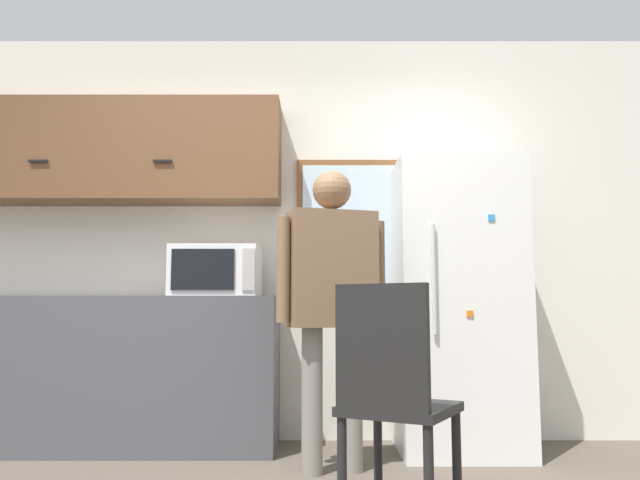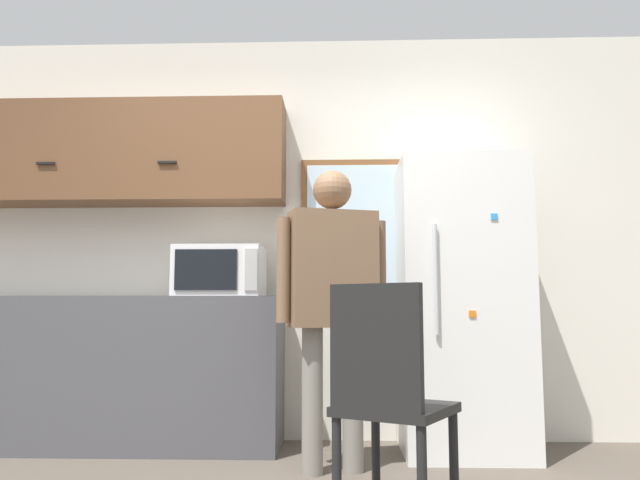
{
  "view_description": "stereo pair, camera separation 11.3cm",
  "coord_description": "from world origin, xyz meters",
  "px_view_note": "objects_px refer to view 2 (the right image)",
  "views": [
    {
      "loc": [
        0.3,
        -2.33,
        0.83
      ],
      "look_at": [
        0.29,
        1.0,
        1.21
      ],
      "focal_mm": 35.0,
      "sensor_mm": 36.0,
      "label": 1
    },
    {
      "loc": [
        0.41,
        -2.33,
        0.83
      ],
      "look_at": [
        0.29,
        1.0,
        1.21
      ],
      "focal_mm": 35.0,
      "sensor_mm": 36.0,
      "label": 2
    }
  ],
  "objects_px": {
    "microwave": "(221,272)",
    "refrigerator": "(461,305)",
    "chair": "(387,390)",
    "person": "(332,285)"
  },
  "relations": [
    {
      "from": "microwave",
      "to": "refrigerator",
      "type": "distance_m",
      "value": 1.48
    },
    {
      "from": "microwave",
      "to": "chair",
      "type": "distance_m",
      "value": 1.64
    },
    {
      "from": "person",
      "to": "refrigerator",
      "type": "distance_m",
      "value": 0.91
    },
    {
      "from": "person",
      "to": "refrigerator",
      "type": "relative_size",
      "value": 0.92
    },
    {
      "from": "person",
      "to": "refrigerator",
      "type": "xyz_separation_m",
      "value": [
        0.77,
        0.47,
        -0.1
      ]
    },
    {
      "from": "chair",
      "to": "person",
      "type": "bearing_deg",
      "value": -42.81
    },
    {
      "from": "chair",
      "to": "refrigerator",
      "type": "bearing_deg",
      "value": -85.76
    },
    {
      "from": "person",
      "to": "chair",
      "type": "relative_size",
      "value": 1.69
    },
    {
      "from": "microwave",
      "to": "refrigerator",
      "type": "bearing_deg",
      "value": -1.62
    },
    {
      "from": "microwave",
      "to": "person",
      "type": "bearing_deg",
      "value": -36.34
    }
  ]
}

